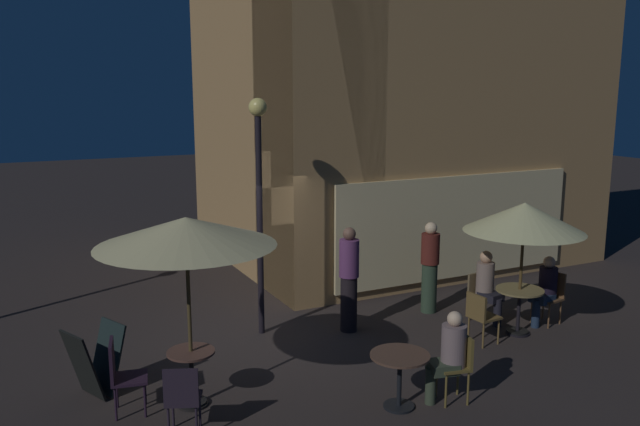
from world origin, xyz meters
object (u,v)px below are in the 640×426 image
(cafe_chair_4, at_px, (550,293))
(cafe_chair_5, at_px, (459,361))
(patron_seated_0, at_px, (487,283))
(patron_seated_2, at_px, (449,352))
(patio_umbrella_1, at_px, (524,218))
(patron_seated_1, at_px, (546,287))
(patio_umbrella_0, at_px, (186,233))
(patron_standing_4, at_px, (349,279))
(cafe_table_2, at_px, (400,368))
(cafe_chair_2, at_px, (480,292))
(cafe_table_1, at_px, (519,300))
(street_lamp_near_corner, at_px, (259,179))
(cafe_table_0, at_px, (192,369))
(cafe_chair_3, at_px, (480,313))
(menu_sandwich_board, at_px, (95,361))
(patron_standing_3, at_px, (430,267))
(cafe_chair_0, at_px, (121,371))
(cafe_chair_1, at_px, (182,395))

(cafe_chair_4, xyz_separation_m, cafe_chair_5, (-3.26, -1.61, 0.01))
(patron_seated_0, distance_m, patron_seated_2, 3.18)
(patio_umbrella_1, distance_m, patron_seated_1, 1.49)
(patio_umbrella_0, height_order, patron_standing_4, patio_umbrella_0)
(patron_standing_4, bearing_deg, cafe_table_2, 81.56)
(cafe_table_2, distance_m, cafe_chair_2, 3.67)
(cafe_table_1, relative_size, patio_umbrella_0, 0.31)
(cafe_chair_5, xyz_separation_m, patron_standing_4, (-0.07, 2.83, 0.35))
(street_lamp_near_corner, xyz_separation_m, cafe_chair_4, (4.68, -1.77, -2.06))
(cafe_chair_5, xyz_separation_m, patron_seated_0, (2.27, 2.11, 0.17))
(cafe_table_0, height_order, cafe_table_2, cafe_table_0)
(cafe_table_1, relative_size, patron_seated_2, 0.63)
(street_lamp_near_corner, distance_m, patio_umbrella_1, 4.32)
(street_lamp_near_corner, xyz_separation_m, cafe_chair_3, (2.94, -2.00, -2.09))
(menu_sandwich_board, relative_size, patron_seated_0, 0.74)
(cafe_table_0, height_order, cafe_chair_2, cafe_chair_2)
(menu_sandwich_board, relative_size, cafe_table_1, 1.20)
(cafe_chair_5, height_order, patron_seated_1, patron_seated_1)
(cafe_table_0, relative_size, patron_standing_3, 0.44)
(patio_umbrella_0, distance_m, cafe_chair_0, 1.92)
(cafe_chair_5, distance_m, patron_seated_1, 3.49)
(cafe_chair_3, relative_size, cafe_chair_5, 0.94)
(patio_umbrella_0, relative_size, cafe_chair_1, 2.76)
(cafe_chair_3, bearing_deg, cafe_chair_2, 45.73)
(patio_umbrella_0, distance_m, patio_umbrella_1, 5.54)
(patron_standing_4, bearing_deg, cafe_chair_2, 172.75)
(cafe_table_0, xyz_separation_m, cafe_chair_0, (-0.85, 0.17, 0.08))
(cafe_table_1, bearing_deg, patron_seated_0, 99.64)
(street_lamp_near_corner, bearing_deg, patron_seated_1, -21.72)
(street_lamp_near_corner, distance_m, patio_umbrella_0, 2.64)
(cafe_table_0, xyz_separation_m, patron_seated_1, (6.25, 0.17, 0.19))
(cafe_chair_1, bearing_deg, patron_seated_2, -78.41)
(patio_umbrella_0, relative_size, cafe_chair_4, 2.75)
(patron_standing_4, bearing_deg, cafe_chair_0, 24.27)
(cafe_chair_2, height_order, cafe_chair_5, cafe_chair_5)
(cafe_table_0, xyz_separation_m, cafe_chair_4, (6.40, 0.20, 0.05))
(patio_umbrella_1, xyz_separation_m, cafe_chair_2, (-0.14, 0.80, -1.46))
(cafe_chair_4, relative_size, patron_standing_3, 0.54)
(cafe_table_2, distance_m, cafe_chair_3, 2.60)
(cafe_chair_1, bearing_deg, patron_standing_3, -43.08)
(street_lamp_near_corner, xyz_separation_m, patron_standing_4, (1.35, -0.56, -1.70))
(street_lamp_near_corner, relative_size, cafe_table_1, 4.97)
(cafe_table_2, bearing_deg, street_lamp_near_corner, 101.18)
(cafe_chair_1, xyz_separation_m, patron_standing_3, (5.15, 2.32, 0.31))
(cafe_chair_2, distance_m, patron_seated_1, 1.09)
(street_lamp_near_corner, bearing_deg, patron_seated_2, -69.01)
(street_lamp_near_corner, relative_size, cafe_chair_3, 4.62)
(cafe_table_0, distance_m, cafe_chair_1, 0.80)
(cafe_table_2, relative_size, patron_standing_4, 0.43)
(cafe_table_2, distance_m, patron_seated_1, 4.14)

